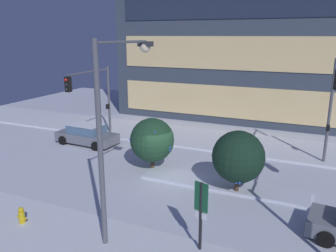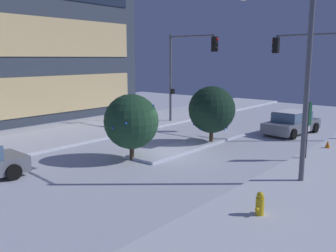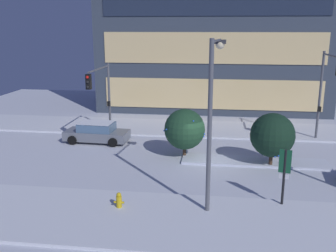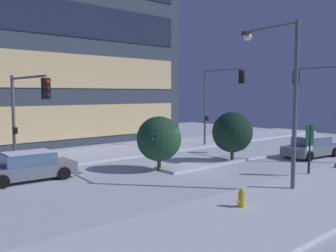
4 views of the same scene
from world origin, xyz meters
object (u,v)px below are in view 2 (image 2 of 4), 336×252
Objects in this scene: construction_cone at (328,145)px; decorated_tree_median at (212,110)px; street_lamp_arched at (287,52)px; traffic_light_corner_far_right at (187,63)px; fire_hydrant at (260,206)px; decorated_tree_left_of_median at (131,122)px; traffic_light_corner_near_right at (318,63)px; car_near at (292,123)px; parking_info_sign at (307,124)px.

decorated_tree_median is at bearing 114.93° from construction_cone.
construction_cone is (6.16, -0.02, -4.82)m from street_lamp_arched.
traffic_light_corner_far_right is at bearing 49.52° from decorated_tree_median.
fire_hydrant is 10.36m from decorated_tree_median.
street_lamp_arched is at bearing -74.81° from decorated_tree_left_of_median.
decorated_tree_median is at bearing 41.28° from fire_hydrant.
traffic_light_corner_far_right reaches higher than traffic_light_corner_near_right.
traffic_light_corner_near_right is 7.37m from decorated_tree_median.
parking_info_sign reaches higher than car_near.
parking_info_sign is 0.88× the size of decorated_tree_left_of_median.
decorated_tree_left_of_median is (-1.82, 6.72, -3.22)m from street_lamp_arched.
street_lamp_arched reaches higher than traffic_light_corner_near_right.
street_lamp_arched is 8.99× the size of fire_hydrant.
traffic_light_corner_near_right is at bearing -59.65° from parking_info_sign.
traffic_light_corner_far_right reaches higher than car_near.
street_lamp_arched is 7.35m from decorated_tree_median.
car_near is at bearing -0.31° from traffic_light_corner_near_right.
construction_cone is (7.98, -6.73, -1.60)m from decorated_tree_left_of_median.
traffic_light_corner_near_right is 0.98× the size of traffic_light_corner_far_right.
street_lamp_arched is (-9.29, -3.20, 4.39)m from car_near.
fire_hydrant is 7.77m from parking_info_sign.
traffic_light_corner_near_right reaches higher than decorated_tree_left_of_median.
car_near is at bearing 12.52° from traffic_light_corner_far_right.
fire_hydrant is (-4.17, -1.11, -4.68)m from street_lamp_arched.
decorated_tree_median is at bearing 56.36° from traffic_light_corner_near_right.
traffic_light_corner_near_right reaches higher than parking_info_sign.
decorated_tree_left_of_median is at bearing 21.79° from street_lamp_arched.
construction_cone is at bearing -40.15° from decorated_tree_left_of_median.
traffic_light_corner_near_right is at bearing 12.28° from fire_hydrant.
car_near is 14.13m from fire_hydrant.
traffic_light_corner_near_right is at bearing 30.42° from construction_cone.
traffic_light_corner_far_right is 1.99× the size of decorated_tree_median.
street_lamp_arched is 4.72m from parking_info_sign.
street_lamp_arched is 7.67m from decorated_tree_left_of_median.
parking_info_sign is 8.34m from decorated_tree_left_of_median.
traffic_light_corner_far_right is 10.54m from decorated_tree_left_of_median.
car_near is 4.51m from construction_cone.
decorated_tree_left_of_median reaches higher than fire_hydrant.
car_near is at bearing -23.02° from decorated_tree_median.
traffic_light_corner_far_right is at bearing -7.65° from parking_info_sign.
construction_cone is at bearing -8.17° from traffic_light_corner_far_right.
traffic_light_corner_near_right is 2.29× the size of parking_info_sign.
street_lamp_arched is 2.44× the size of decorated_tree_left_of_median.
construction_cone is at bearing -65.07° from decorated_tree_median.
traffic_light_corner_near_right is 14.37m from fire_hydrant.
fire_hydrant is 0.31× the size of parking_info_sign.
parking_info_sign is at bearing 9.83° from fire_hydrant.
traffic_light_corner_far_right is 7.58× the size of fire_hydrant.
decorated_tree_left_of_median is at bearing 73.34° from fire_hydrant.
traffic_light_corner_near_right is at bearing 10.53° from traffic_light_corner_far_right.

